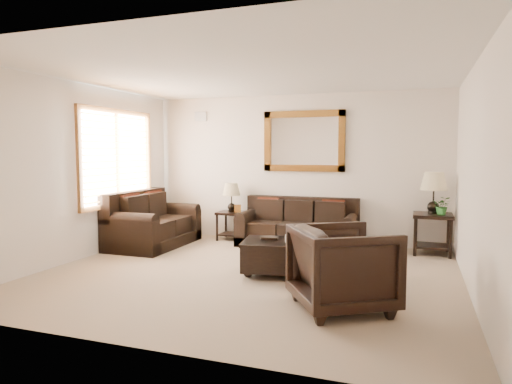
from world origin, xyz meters
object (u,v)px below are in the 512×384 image
at_px(loveseat, 151,226).
at_px(end_table_left, 232,203).
at_px(sofa, 298,228).
at_px(end_table_right, 433,201).
at_px(coffee_table, 295,254).
at_px(armchair, 343,264).

distance_m(loveseat, end_table_left, 1.55).
relative_size(sofa, end_table_right, 1.54).
height_order(sofa, loveseat, loveseat).
xyz_separation_m(loveseat, coffee_table, (2.91, -1.09, -0.06)).
bearing_deg(end_table_left, sofa, -5.32).
bearing_deg(loveseat, sofa, -70.76).
xyz_separation_m(loveseat, end_table_right, (4.68, 0.92, 0.51)).
xyz_separation_m(sofa, armchair, (1.25, -3.05, 0.18)).
relative_size(end_table_left, coffee_table, 0.72).
xyz_separation_m(sofa, end_table_left, (-1.32, 0.12, 0.39)).
distance_m(end_table_left, armchair, 4.09).
relative_size(loveseat, armchair, 1.76).
height_order(loveseat, coffee_table, loveseat).
distance_m(end_table_left, end_table_right, 3.55).
relative_size(loveseat, end_table_right, 1.29).
bearing_deg(armchair, end_table_left, 7.23).
relative_size(end_table_left, armchair, 1.10).
bearing_deg(coffee_table, sofa, 93.28).
bearing_deg(coffee_table, end_table_left, 120.86).
bearing_deg(end_table_right, sofa, -178.33).
bearing_deg(sofa, armchair, -67.70).
height_order(sofa, end_table_right, end_table_right).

